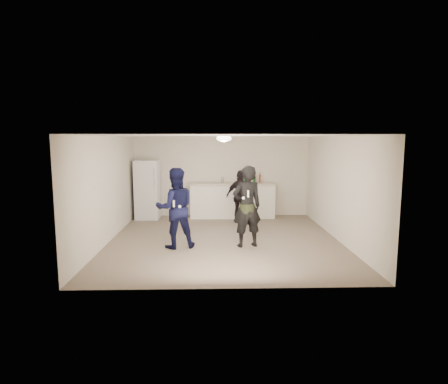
{
  "coord_description": "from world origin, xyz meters",
  "views": [
    {
      "loc": [
        -0.25,
        -8.83,
        2.41
      ],
      "look_at": [
        0.0,
        0.2,
        1.15
      ],
      "focal_mm": 30.0,
      "sensor_mm": 36.0,
      "label": 1
    }
  ],
  "objects_px": {
    "shaker": "(222,180)",
    "fridge": "(147,190)",
    "spectator": "(241,197)",
    "counter": "(232,201)",
    "man": "(175,208)",
    "woman": "(247,206)"
  },
  "relations": [
    {
      "from": "counter",
      "to": "fridge",
      "type": "distance_m",
      "value": 2.64
    },
    {
      "from": "man",
      "to": "spectator",
      "type": "xyz_separation_m",
      "value": [
        1.64,
        2.46,
        -0.13
      ]
    },
    {
      "from": "shaker",
      "to": "spectator",
      "type": "distance_m",
      "value": 1.1
    },
    {
      "from": "counter",
      "to": "spectator",
      "type": "distance_m",
      "value": 0.87
    },
    {
      "from": "shaker",
      "to": "man",
      "type": "distance_m",
      "value": 3.54
    },
    {
      "from": "woman",
      "to": "spectator",
      "type": "bearing_deg",
      "value": -105.78
    },
    {
      "from": "spectator",
      "to": "shaker",
      "type": "bearing_deg",
      "value": -32.55
    },
    {
      "from": "fridge",
      "to": "man",
      "type": "xyz_separation_m",
      "value": [
        1.18,
        -3.19,
        0.0
      ]
    },
    {
      "from": "fridge",
      "to": "counter",
      "type": "bearing_deg",
      "value": 1.53
    },
    {
      "from": "fridge",
      "to": "spectator",
      "type": "xyz_separation_m",
      "value": [
        2.82,
        -0.73,
        -0.13
      ]
    },
    {
      "from": "counter",
      "to": "fridge",
      "type": "relative_size",
      "value": 1.44
    },
    {
      "from": "counter",
      "to": "shaker",
      "type": "relative_size",
      "value": 15.29
    },
    {
      "from": "fridge",
      "to": "spectator",
      "type": "height_order",
      "value": "fridge"
    },
    {
      "from": "counter",
      "to": "man",
      "type": "distance_m",
      "value": 3.58
    },
    {
      "from": "man",
      "to": "spectator",
      "type": "relative_size",
      "value": 1.16
    },
    {
      "from": "shaker",
      "to": "spectator",
      "type": "xyz_separation_m",
      "value": [
        0.51,
        -0.89,
        -0.4
      ]
    },
    {
      "from": "counter",
      "to": "fridge",
      "type": "bearing_deg",
      "value": -178.47
    },
    {
      "from": "counter",
      "to": "woman",
      "type": "xyz_separation_m",
      "value": [
        0.17,
        -3.22,
        0.4
      ]
    },
    {
      "from": "shaker",
      "to": "man",
      "type": "relative_size",
      "value": 0.09
    },
    {
      "from": "shaker",
      "to": "man",
      "type": "height_order",
      "value": "man"
    },
    {
      "from": "shaker",
      "to": "fridge",
      "type": "bearing_deg",
      "value": -176.24
    },
    {
      "from": "fridge",
      "to": "woman",
      "type": "distance_m",
      "value": 4.21
    }
  ]
}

